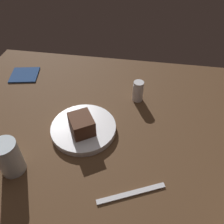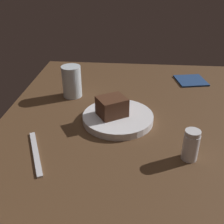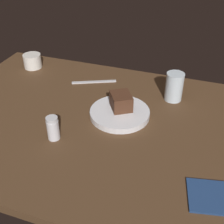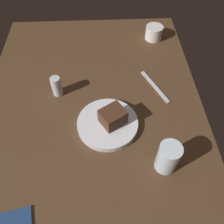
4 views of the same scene
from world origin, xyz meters
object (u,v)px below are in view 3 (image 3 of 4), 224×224
object	(u,v)px
folded_napkin	(210,196)
salt_shaker	(53,128)
dessert_plate	(120,113)
coffee_cup	(32,61)
water_glass	(174,87)
chocolate_cake_slice	(121,101)
butter_knife	(94,82)

from	to	relation	value
folded_napkin	salt_shaker	bearing A→B (deg)	170.63
dessert_plate	coffee_cup	bearing A→B (deg)	154.42
salt_shaker	coffee_cup	size ratio (longest dim) A/B	1.01
salt_shaker	water_glass	world-z (taller)	water_glass
dessert_plate	salt_shaker	xyz separation A→B (cm)	(-16.39, -18.96, 2.95)
dessert_plate	chocolate_cake_slice	xyz separation A→B (cm)	(-0.16, 1.84, 3.95)
chocolate_cake_slice	water_glass	size ratio (longest dim) A/B	0.72
dessert_plate	butter_knife	xyz separation A→B (cm)	(-18.01, 19.85, -0.85)
water_glass	folded_napkin	size ratio (longest dim) A/B	0.97
coffee_cup	folded_napkin	size ratio (longest dim) A/B	0.71
chocolate_cake_slice	folded_napkin	distance (cm)	44.74
chocolate_cake_slice	folded_napkin	xyz separation A→B (cm)	(33.70, -29.04, -4.75)
salt_shaker	folded_napkin	distance (cm)	50.74
dessert_plate	salt_shaker	size ratio (longest dim) A/B	2.63
coffee_cup	butter_knife	xyz separation A→B (cm)	(32.48, -4.31, -2.91)
water_glass	folded_napkin	xyz separation A→B (cm)	(17.37, -44.77, -5.27)
water_glass	butter_knife	bearing A→B (deg)	176.18
butter_knife	folded_napkin	world-z (taller)	folded_napkin
dessert_plate	salt_shaker	world-z (taller)	salt_shaker
dessert_plate	water_glass	bearing A→B (deg)	47.38
chocolate_cake_slice	water_glass	distance (cm)	22.68
dessert_plate	butter_knife	distance (cm)	26.82
salt_shaker	dessert_plate	bearing A→B (deg)	49.17
coffee_cup	folded_napkin	world-z (taller)	coffee_cup
salt_shaker	water_glass	size ratio (longest dim) A/B	0.73
coffee_cup	salt_shaker	bearing A→B (deg)	-51.67
chocolate_cake_slice	butter_knife	distance (cm)	25.81
chocolate_cake_slice	coffee_cup	world-z (taller)	chocolate_cake_slice
butter_knife	salt_shaker	bearing A→B (deg)	67.88
chocolate_cake_slice	butter_knife	bearing A→B (deg)	134.73
chocolate_cake_slice	butter_knife	xyz separation A→B (cm)	(-17.84, 18.01, -4.80)
butter_knife	folded_napkin	size ratio (longest dim) A/B	1.66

